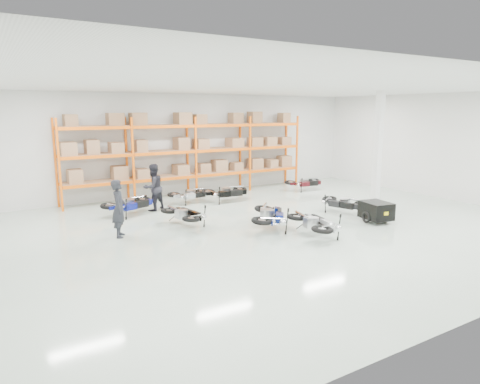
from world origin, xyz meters
TOP-DOWN VIEW (x-y plane):
  - room at (0.00, 0.00)m, footprint 18.00×18.00m
  - pallet_rack at (-0.00, 6.45)m, footprint 11.28×0.98m
  - structural_column at (5.20, 0.50)m, footprint 0.25×0.25m
  - moto_blue_centre at (-0.30, -0.10)m, footprint 1.90×2.10m
  - moto_silver_left at (0.36, -1.52)m, footprint 1.23×1.97m
  - moto_black_far_left at (-2.48, 1.65)m, footprint 1.03×1.76m
  - moto_touring_right at (3.29, 0.36)m, footprint 1.21×1.78m
  - trailer at (3.29, -1.24)m, footprint 0.94×1.71m
  - moto_back_a at (-3.60, 4.08)m, footprint 1.93×1.37m
  - moto_back_b at (-0.82, 4.88)m, footprint 1.62×0.89m
  - moto_back_c at (0.56, 4.32)m, footprint 1.84×1.07m
  - moto_back_d at (5.03, 4.64)m, footprint 1.70×0.99m
  - person_left at (-4.65, 1.58)m, footprint 0.62×0.75m
  - person_back at (-2.58, 4.37)m, footprint 1.05×0.94m

SIDE VIEW (x-z plane):
  - trailer at x=3.29m, z-range 0.06..0.76m
  - moto_back_b at x=-0.82m, z-range -0.03..0.98m
  - moto_back_d at x=5.03m, z-range -0.03..1.01m
  - moto_touring_right at x=3.29m, z-range -0.03..1.02m
  - moto_black_far_left at x=-2.48m, z-range -0.03..1.05m
  - moto_back_c at x=0.56m, z-range -0.03..1.10m
  - moto_back_a at x=-3.60m, z-range -0.03..1.10m
  - moto_silver_left at x=0.36m, z-range -0.03..1.15m
  - moto_blue_centre at x=-0.30m, z-range -0.03..1.20m
  - person_left at x=-4.65m, z-range 0.00..1.75m
  - person_back at x=-2.58m, z-range 0.00..1.79m
  - room at x=0.00m, z-range -6.75..11.25m
  - structural_column at x=5.20m, z-range 0.00..4.50m
  - pallet_rack at x=0.00m, z-range 0.45..4.07m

